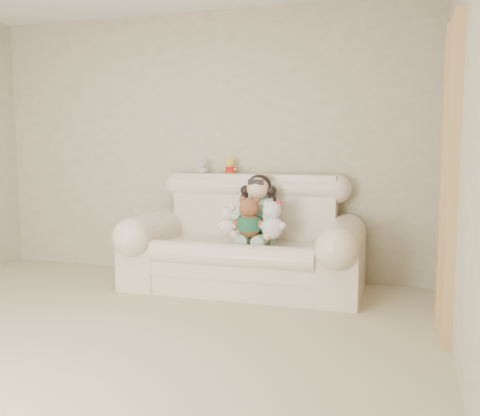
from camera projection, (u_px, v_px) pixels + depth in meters
name	position (u px, v px, depth m)	size (l,w,h in m)	color
floor	(51.00, 367.00, 3.10)	(5.00, 5.00, 0.00)	gray
wall_back	(203.00, 145.00, 5.33)	(4.50, 4.50, 0.00)	#C0B999
sofa	(243.00, 233.00, 4.77)	(2.10, 0.95, 1.03)	#F8E3C8
door_panel	(448.00, 180.00, 3.66)	(0.06, 0.90, 2.10)	tan
seated_child	(258.00, 208.00, 4.79)	(0.38, 0.46, 0.63)	#337649
brown_teddy	(249.00, 213.00, 4.61)	(0.27, 0.21, 0.42)	brown
white_cat	(272.00, 216.00, 4.55)	(0.25, 0.19, 0.39)	silver
cream_teddy	(228.00, 218.00, 4.70)	(0.20, 0.15, 0.31)	silver
yellow_mini_bear	(231.00, 165.00, 5.14)	(0.12, 0.10, 0.19)	yellow
grey_mini_plush	(203.00, 166.00, 5.20)	(0.11, 0.08, 0.17)	#ABABB1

